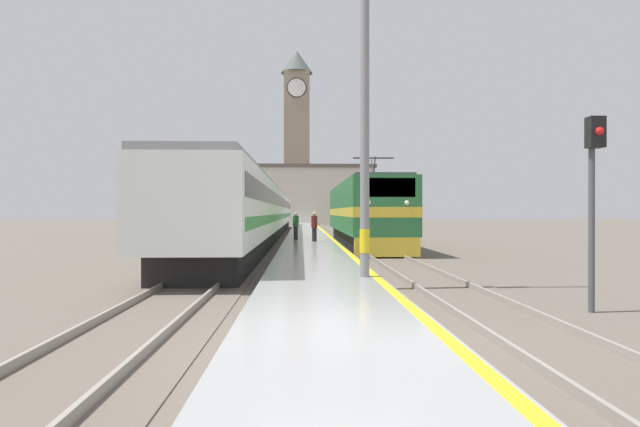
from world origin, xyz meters
name	(u,v)px	position (x,y,z in m)	size (l,w,h in m)	color
ground_plane	(308,238)	(0.00, 30.00, 0.00)	(200.00, 200.00, 0.00)	#60564C
platform	(309,240)	(0.00, 25.00, 0.17)	(3.00, 140.00, 0.34)	#999999
rail_track_near	(357,242)	(3.07, 25.00, 0.03)	(2.84, 140.00, 0.16)	#60564C
rail_track_far	(257,242)	(-3.35, 25.00, 0.03)	(2.83, 140.00, 0.16)	#60564C
locomotive_train	(363,213)	(3.07, 21.71, 1.90)	(2.92, 16.72, 4.68)	black
passenger_train	(264,212)	(-3.35, 31.26, 1.96)	(2.92, 53.32, 3.62)	black
catenary_mast	(368,105)	(1.15, 5.30, 4.63)	(2.30, 0.25, 8.58)	gray
person_on_platform	(296,225)	(-0.84, 22.34, 1.18)	(0.34, 0.34, 1.60)	#23232D
second_waiting_passenger	(314,226)	(0.20, 20.24, 1.18)	(0.34, 0.34, 1.62)	#23232D
clock_tower	(297,132)	(-1.26, 75.61, 15.22)	(5.19, 5.19, 28.71)	gray
station_building	(289,195)	(-2.39, 69.37, 4.54)	(25.99, 7.48, 9.03)	beige
signal_post	(594,181)	(5.15, 2.33, 2.56)	(0.30, 0.39, 3.80)	#4C4C51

